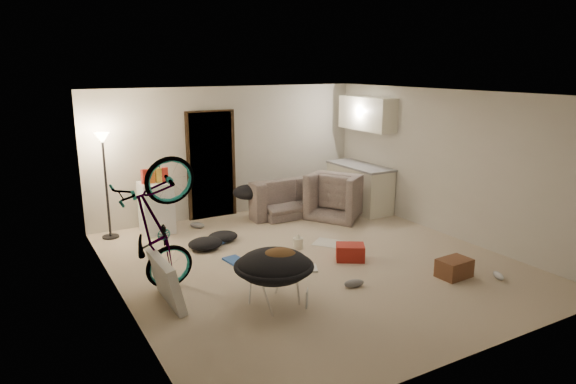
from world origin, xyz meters
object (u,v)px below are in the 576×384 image
drink_case_a (454,268)px  juicer (298,242)px  floor_lamp (104,163)px  bicycle (158,259)px  drink_case_b (350,252)px  kitchen_counter (359,188)px  saucer_chair (274,273)px  armchair (340,199)px  sofa (291,199)px  mini_fridge (156,208)px  tv_box (166,281)px

drink_case_a → juicer: size_ratio=1.87×
floor_lamp → bicycle: bearing=-87.8°
drink_case_b → juicer: same height
kitchen_counter → saucer_chair: (-3.58, -2.98, -0.02)m
drink_case_a → drink_case_b: 1.52m
floor_lamp → armchair: 4.41m
sofa → mini_fridge: 2.68m
floor_lamp → juicer: floor_lamp is taller
bicycle → juicer: size_ratio=7.61×
bicycle → drink_case_a: (3.74, -1.49, -0.36)m
kitchen_counter → tv_box: 5.26m
tv_box → saucer_chair: bearing=-30.9°
floor_lamp → drink_case_a: 5.76m
sofa → tv_box: (-3.37, -2.75, 0.03)m
floor_lamp → drink_case_b: floor_lamp is taller
drink_case_b → kitchen_counter: bearing=82.2°
saucer_chair → juicer: (1.29, 1.58, -0.32)m
armchair → tv_box: armchair is taller
mini_fridge → saucer_chair: size_ratio=0.91×
floor_lamp → kitchen_counter: size_ratio=1.21×
armchair → drink_case_a: (-0.37, -3.27, -0.20)m
sofa → tv_box: bearing=39.1°
sofa → drink_case_b: bearing=79.1°
sofa → juicer: sofa is taller
tv_box → floor_lamp: bearing=91.7°
floor_lamp → saucer_chair: bearing=-71.0°
sofa → tv_box: tv_box is taller
juicer → floor_lamp: bearing=141.1°
tv_box → drink_case_a: size_ratio=2.03×
sofa → drink_case_a: 3.95m
mini_fridge → juicer: (1.74, -1.95, -0.35)m
armchair → tv_box: size_ratio=1.09×
bicycle → saucer_chair: 1.52m
kitchen_counter → juicer: 2.71m
floor_lamp → sofa: 3.62m
drink_case_a → drink_case_b: (-0.88, 1.24, -0.01)m
kitchen_counter → drink_case_b: bearing=-129.9°
drink_case_a → bicycle: bearing=155.4°
kitchen_counter → armchair: (-0.62, -0.21, -0.11)m
armchair → drink_case_b: size_ratio=2.38×
armchair → saucer_chair: size_ratio=1.02×
saucer_chair → drink_case_b: saucer_chair is taller
bicycle → mini_fridge: bicycle is taller
mini_fridge → floor_lamp: bearing=173.5°
mini_fridge → juicer: size_ratio=3.69×
sofa → armchair: armchair is taller
kitchen_counter → saucer_chair: size_ratio=1.52×
bicycle → drink_case_a: size_ratio=4.07×
floor_lamp → mini_fridge: (0.79, -0.10, -0.86)m
kitchen_counter → drink_case_a: kitchen_counter is taller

